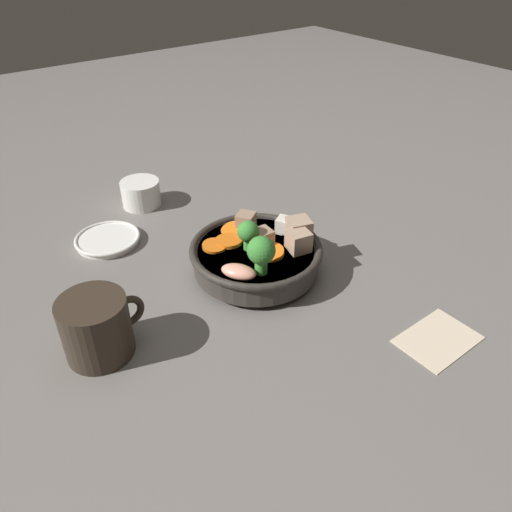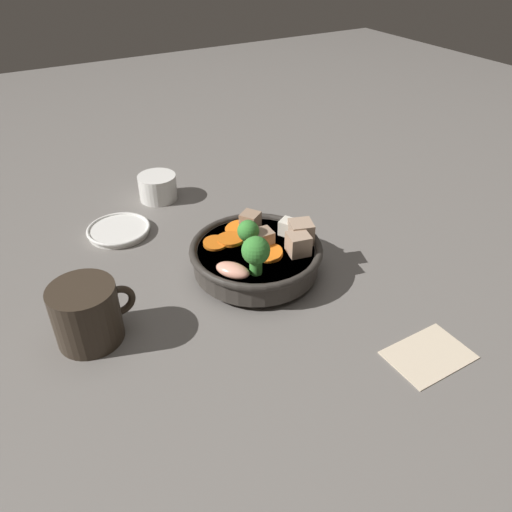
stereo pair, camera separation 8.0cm
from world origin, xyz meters
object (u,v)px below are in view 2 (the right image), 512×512
tea_cup (158,187)px  dark_mug (87,314)px  side_saucer (119,230)px  stirfry_bowl (257,254)px

tea_cup → dark_mug: bearing=-123.8°
side_saucer → tea_cup: size_ratio=1.50×
stirfry_bowl → dark_mug: size_ratio=1.87×
stirfry_bowl → dark_mug: (-0.27, -0.02, 0.01)m
tea_cup → dark_mug: (-0.23, -0.34, 0.02)m
stirfry_bowl → tea_cup: bearing=98.2°
side_saucer → dark_mug: bearing=-114.8°
stirfry_bowl → tea_cup: 0.32m
tea_cup → side_saucer: bearing=-141.0°
side_saucer → tea_cup: tea_cup is taller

